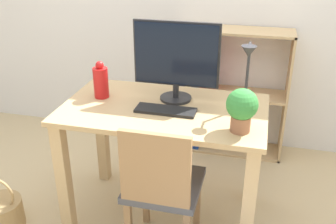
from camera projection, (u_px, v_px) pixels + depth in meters
name	position (u px, v px, depth m)	size (l,w,h in m)	color
ground_plane	(164.00, 213.00, 2.60)	(10.00, 10.00, 0.00)	#CCB284
desk	(164.00, 132.00, 2.34)	(1.18, 0.69, 0.77)	tan
monitor	(176.00, 58.00, 2.26)	(0.51, 0.19, 0.47)	#232326
keyboard	(166.00, 110.00, 2.21)	(0.34, 0.12, 0.02)	black
vase	(101.00, 81.00, 2.36)	(0.09, 0.09, 0.23)	red
desk_lamp	(247.00, 71.00, 2.11)	(0.10, 0.19, 0.39)	#2D2D33
potted_plant	(242.00, 108.00, 1.95)	(0.16, 0.16, 0.23)	#9E6647
chair	(162.00, 186.00, 2.10)	(0.40, 0.40, 0.85)	#4C4C51
bookshelf	(210.00, 90.00, 3.18)	(0.87, 0.28, 1.02)	tan
basket	(2.00, 213.00, 2.45)	(0.26, 0.26, 0.36)	tan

